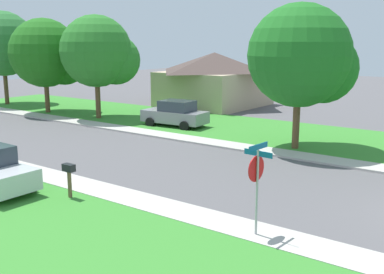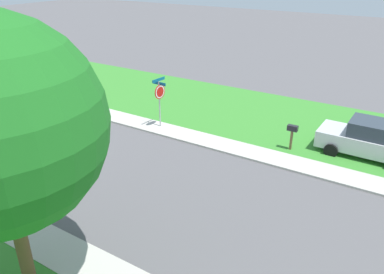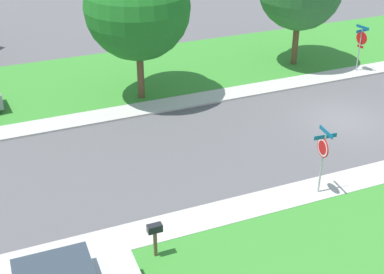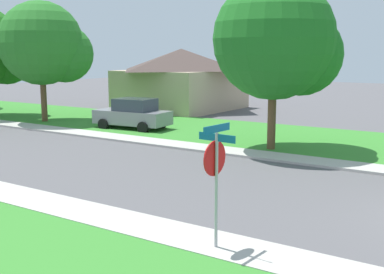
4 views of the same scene
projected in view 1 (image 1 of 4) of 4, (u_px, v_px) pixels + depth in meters
name	position (u px, v px, depth m)	size (l,w,h in m)	color
sidewalk_east	(221.00, 144.00, 25.08)	(1.40, 56.00, 0.10)	#B7B2A8
lawn_east	(261.00, 131.00, 28.80)	(8.00, 56.00, 0.08)	#38842D
sidewalk_west	(90.00, 187.00, 17.65)	(1.40, 56.00, 0.10)	#B7B2A8
stop_sign_far_corner	(257.00, 174.00, 12.93)	(0.92, 0.92, 2.77)	#9E9EA3
car_grey_kerbside_mid	(175.00, 114.00, 30.10)	(2.30, 4.43, 1.76)	gray
tree_across_left	(305.00, 59.00, 23.17)	(5.61, 5.22, 7.46)	brown
tree_sidewalk_mid	(7.00, 46.00, 39.68)	(5.98, 5.56, 8.11)	brown
tree_sidewalk_near	(49.00, 55.00, 35.27)	(5.64, 5.25, 7.29)	brown
tree_across_right	(101.00, 54.00, 32.54)	(5.46, 5.08, 7.39)	brown
house_right_setback	(214.00, 78.00, 39.61)	(9.17, 7.99, 4.60)	tan
mailbox	(69.00, 172.00, 16.26)	(0.24, 0.48, 1.31)	brown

